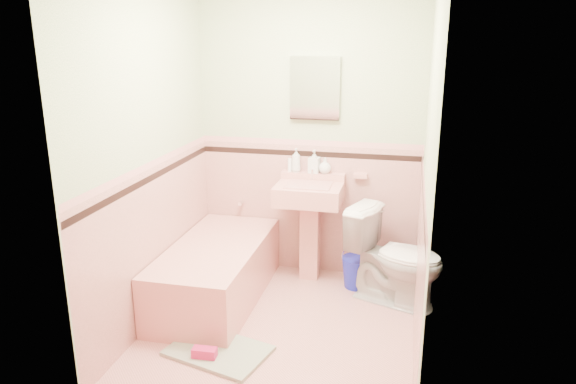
% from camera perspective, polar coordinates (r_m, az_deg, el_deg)
% --- Properties ---
extents(floor, '(2.20, 2.20, 0.00)m').
position_cam_1_polar(floor, '(4.24, -0.78, -14.05)').
color(floor, '#D9948E').
rests_on(floor, ground).
extents(wall_back, '(2.50, 0.00, 2.50)m').
position_cam_1_polar(wall_back, '(4.81, 2.27, 5.63)').
color(wall_back, '#F5E4C7').
rests_on(wall_back, ground).
extents(wall_front, '(2.50, 0.00, 2.50)m').
position_cam_1_polar(wall_front, '(2.75, -6.30, -2.69)').
color(wall_front, '#F5E4C7').
rests_on(wall_front, ground).
extents(wall_left, '(0.00, 2.50, 2.50)m').
position_cam_1_polar(wall_left, '(4.11, -14.54, 3.27)').
color(wall_left, '#F5E4C7').
rests_on(wall_left, ground).
extents(wall_right, '(0.00, 2.50, 2.50)m').
position_cam_1_polar(wall_right, '(3.66, 14.54, 1.71)').
color(wall_right, '#F5E4C7').
rests_on(wall_right, ground).
extents(wainscot_back, '(2.00, 0.00, 2.00)m').
position_cam_1_polar(wainscot_back, '(4.96, 2.16, -1.79)').
color(wainscot_back, '#DB9993').
rests_on(wainscot_back, ground).
extents(wainscot_front, '(2.00, 0.00, 2.00)m').
position_cam_1_polar(wainscot_front, '(3.03, -5.84, -14.31)').
color(wainscot_front, '#DB9993').
rests_on(wainscot_front, ground).
extents(wainscot_left, '(0.00, 2.20, 2.20)m').
position_cam_1_polar(wainscot_left, '(4.29, -13.79, -5.22)').
color(wainscot_left, '#DB9993').
rests_on(wainscot_left, ground).
extents(wainscot_right, '(0.00, 2.20, 2.20)m').
position_cam_1_polar(wainscot_right, '(3.87, 13.67, -7.63)').
color(wainscot_right, '#DB9993').
rests_on(wainscot_right, ground).
extents(accent_back, '(2.00, 0.00, 2.00)m').
position_cam_1_polar(accent_back, '(4.82, 2.21, 4.07)').
color(accent_back, black).
rests_on(accent_back, ground).
extents(accent_front, '(2.00, 0.00, 2.00)m').
position_cam_1_polar(accent_front, '(2.81, -6.10, -5.08)').
color(accent_front, black).
rests_on(accent_front, ground).
extents(accent_left, '(0.00, 2.20, 2.20)m').
position_cam_1_polar(accent_left, '(4.13, -14.19, 1.50)').
color(accent_left, black).
rests_on(accent_left, ground).
extents(accent_right, '(0.00, 2.20, 2.20)m').
position_cam_1_polar(accent_right, '(3.70, 14.12, -0.23)').
color(accent_right, black).
rests_on(accent_right, ground).
extents(cap_back, '(2.00, 0.00, 2.00)m').
position_cam_1_polar(cap_back, '(4.80, 2.23, 5.24)').
color(cap_back, '#D9908F').
rests_on(cap_back, ground).
extents(cap_front, '(2.00, 0.00, 2.00)m').
position_cam_1_polar(cap_front, '(2.77, -6.16, -3.15)').
color(cap_front, '#D9908F').
rests_on(cap_front, ground).
extents(cap_left, '(0.00, 2.20, 2.20)m').
position_cam_1_polar(cap_left, '(4.11, -14.29, 2.85)').
color(cap_left, '#D9908F').
rests_on(cap_left, ground).
extents(cap_right, '(0.00, 2.20, 2.20)m').
position_cam_1_polar(cap_right, '(3.67, 14.22, 1.27)').
color(cap_right, '#D9908F').
rests_on(cap_right, ground).
extents(bathtub, '(0.70, 1.50, 0.45)m').
position_cam_1_polar(bathtub, '(4.58, -7.57, -8.57)').
color(bathtub, tan).
rests_on(bathtub, floor).
extents(tub_faucet, '(0.04, 0.12, 0.04)m').
position_cam_1_polar(tub_faucet, '(5.07, -4.93, -1.10)').
color(tub_faucet, silver).
rests_on(tub_faucet, wall_back).
extents(sink, '(0.57, 0.48, 0.90)m').
position_cam_1_polar(sink, '(4.79, 2.22, -4.37)').
color(sink, tan).
rests_on(sink, floor).
extents(sink_faucet, '(0.02, 0.02, 0.10)m').
position_cam_1_polar(sink_faucet, '(4.77, 2.60, 1.85)').
color(sink_faucet, silver).
rests_on(sink_faucet, sink).
extents(medicine_cabinet, '(0.43, 0.04, 0.54)m').
position_cam_1_polar(medicine_cabinet, '(4.71, 2.87, 10.92)').
color(medicine_cabinet, white).
rests_on(medicine_cabinet, wall_back).
extents(soap_dish, '(0.12, 0.07, 0.04)m').
position_cam_1_polar(soap_dish, '(4.78, 7.69, 1.73)').
color(soap_dish, tan).
rests_on(soap_dish, wall_back).
extents(soap_bottle_left, '(0.08, 0.08, 0.21)m').
position_cam_1_polar(soap_bottle_left, '(4.81, 0.87, 3.39)').
color(soap_bottle_left, '#B2B2B2').
rests_on(soap_bottle_left, sink).
extents(soap_bottle_mid, '(0.10, 0.10, 0.21)m').
position_cam_1_polar(soap_bottle_mid, '(4.79, 2.79, 3.25)').
color(soap_bottle_mid, '#B2B2B2').
rests_on(soap_bottle_mid, sink).
extents(soap_bottle_right, '(0.13, 0.13, 0.14)m').
position_cam_1_polar(soap_bottle_right, '(4.78, 3.93, 2.81)').
color(soap_bottle_right, '#B2B2B2').
rests_on(soap_bottle_right, sink).
extents(tube, '(0.05, 0.05, 0.12)m').
position_cam_1_polar(tube, '(4.84, 0.19, 2.90)').
color(tube, white).
rests_on(tube, sink).
extents(toilet, '(0.88, 0.69, 0.79)m').
position_cam_1_polar(toilet, '(4.51, 11.34, -6.81)').
color(toilet, white).
rests_on(toilet, floor).
extents(bucket, '(0.34, 0.34, 0.27)m').
position_cam_1_polar(bucket, '(4.82, 7.34, -8.43)').
color(bucket, '#1922BC').
rests_on(bucket, floor).
extents(bath_mat, '(0.77, 0.61, 0.03)m').
position_cam_1_polar(bath_mat, '(3.96, -7.38, -16.35)').
color(bath_mat, gray).
rests_on(bath_mat, floor).
extents(shoe, '(0.17, 0.08, 0.07)m').
position_cam_1_polar(shoe, '(3.87, -8.85, -16.47)').
color(shoe, '#BF1E59').
rests_on(shoe, bath_mat).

